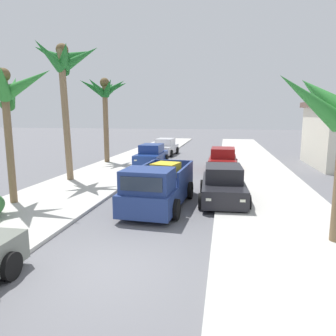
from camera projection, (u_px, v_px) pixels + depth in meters
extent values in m
plane|color=slate|center=(110.00, 268.00, 7.53)|extent=(160.00, 160.00, 0.00)
cube|color=beige|center=(108.00, 172.00, 19.99)|extent=(4.60, 60.00, 0.12)
cube|color=beige|center=(258.00, 177.00, 18.33)|extent=(4.60, 60.00, 0.12)
cube|color=silver|center=(122.00, 173.00, 19.83)|extent=(0.16, 60.00, 0.10)
cube|color=silver|center=(242.00, 177.00, 18.49)|extent=(0.16, 60.00, 0.10)
cube|color=navy|center=(160.00, 192.00, 12.64)|extent=(2.20, 5.20, 0.80)
cube|color=navy|center=(148.00, 180.00, 10.97)|extent=(1.80, 1.59, 0.80)
cube|color=#283342|center=(154.00, 176.00, 11.70)|extent=(1.38, 0.14, 0.44)
cube|color=#283342|center=(141.00, 184.00, 10.24)|extent=(1.46, 0.14, 0.48)
cube|color=navy|center=(186.00, 172.00, 13.14)|extent=(0.29, 3.30, 0.56)
cube|color=navy|center=(145.00, 171.00, 13.56)|extent=(0.29, 3.30, 0.56)
cube|color=navy|center=(173.00, 166.00, 14.93)|extent=(1.88, 0.21, 0.56)
cube|color=silver|center=(174.00, 182.00, 15.16)|extent=(1.83, 0.22, 0.20)
cylinder|color=black|center=(175.00, 209.00, 10.98)|extent=(0.30, 0.77, 0.76)
cylinder|color=black|center=(123.00, 206.00, 11.44)|extent=(0.30, 0.77, 0.76)
cylinder|color=black|center=(189.00, 190.00, 13.79)|extent=(0.30, 0.77, 0.76)
cylinder|color=black|center=(147.00, 188.00, 14.25)|extent=(0.30, 0.77, 0.76)
cube|color=red|center=(189.00, 177.00, 14.91)|extent=(0.22, 0.05, 0.18)
cube|color=red|center=(159.00, 176.00, 15.25)|extent=(0.22, 0.05, 0.18)
cube|color=gold|center=(166.00, 170.00, 13.51)|extent=(1.25, 1.34, 0.63)
cube|color=silver|center=(165.00, 149.00, 29.25)|extent=(1.97, 4.28, 0.72)
cube|color=silver|center=(165.00, 142.00, 29.24)|extent=(1.63, 2.17, 0.64)
cube|color=#283342|center=(163.00, 143.00, 28.31)|extent=(1.37, 0.15, 0.52)
cube|color=#283342|center=(168.00, 141.00, 30.17)|extent=(1.34, 0.15, 0.50)
cylinder|color=black|center=(171.00, 153.00, 27.84)|extent=(0.25, 0.65, 0.64)
cylinder|color=black|center=(152.00, 153.00, 28.24)|extent=(0.25, 0.65, 0.64)
cylinder|color=black|center=(177.00, 150.00, 30.34)|extent=(0.25, 0.65, 0.64)
cylinder|color=black|center=(159.00, 150.00, 30.74)|extent=(0.25, 0.65, 0.64)
cube|color=red|center=(176.00, 146.00, 31.12)|extent=(0.20, 0.05, 0.12)
cube|color=white|center=(166.00, 151.00, 27.08)|extent=(0.20, 0.05, 0.10)
cube|color=red|center=(164.00, 146.00, 31.40)|extent=(0.20, 0.05, 0.12)
cube|color=white|center=(153.00, 151.00, 27.36)|extent=(0.20, 0.05, 0.10)
cylinder|color=black|center=(10.00, 266.00, 6.96)|extent=(0.24, 0.65, 0.64)
cube|color=white|center=(20.00, 239.00, 7.74)|extent=(0.20, 0.05, 0.10)
cube|color=black|center=(223.00, 189.00, 13.39)|extent=(1.95, 4.28, 0.72)
cube|color=black|center=(223.00, 173.00, 13.37)|extent=(1.62, 2.17, 0.64)
cube|color=#283342|center=(224.00, 178.00, 12.43)|extent=(1.37, 0.14, 0.52)
cube|color=#283342|center=(223.00, 170.00, 14.32)|extent=(1.34, 0.14, 0.50)
cylinder|color=black|center=(248.00, 203.00, 12.03)|extent=(0.25, 0.65, 0.64)
cylinder|color=black|center=(201.00, 201.00, 12.27)|extent=(0.25, 0.65, 0.64)
cylinder|color=black|center=(241.00, 188.00, 14.58)|extent=(0.25, 0.65, 0.64)
cylinder|color=black|center=(203.00, 186.00, 14.81)|extent=(0.25, 0.65, 0.64)
cube|color=red|center=(234.00, 177.00, 15.35)|extent=(0.20, 0.05, 0.12)
cube|color=white|center=(243.00, 201.00, 11.23)|extent=(0.20, 0.05, 0.10)
cube|color=red|center=(209.00, 177.00, 15.51)|extent=(0.20, 0.05, 0.12)
cube|color=white|center=(208.00, 200.00, 11.39)|extent=(0.20, 0.05, 0.10)
cube|color=navy|center=(151.00, 158.00, 23.40)|extent=(1.79, 4.21, 0.72)
cube|color=navy|center=(152.00, 148.00, 23.38)|extent=(1.54, 2.11, 0.64)
cube|color=#283342|center=(148.00, 150.00, 22.45)|extent=(1.37, 0.09, 0.52)
cube|color=#283342|center=(155.00, 147.00, 24.32)|extent=(1.34, 0.09, 0.50)
cylinder|color=black|center=(159.00, 163.00, 22.01)|extent=(0.23, 0.64, 0.64)
cylinder|color=black|center=(135.00, 163.00, 22.34)|extent=(0.23, 0.64, 0.64)
cylinder|color=black|center=(166.00, 158.00, 24.53)|extent=(0.23, 0.64, 0.64)
cylinder|color=black|center=(144.00, 158.00, 24.86)|extent=(0.23, 0.64, 0.64)
cube|color=red|center=(165.00, 153.00, 25.31)|extent=(0.20, 0.04, 0.12)
cube|color=white|center=(153.00, 161.00, 21.23)|extent=(0.20, 0.04, 0.10)
cube|color=red|center=(150.00, 153.00, 25.54)|extent=(0.20, 0.04, 0.12)
cube|color=white|center=(135.00, 160.00, 21.46)|extent=(0.20, 0.04, 0.10)
cube|color=maroon|center=(223.00, 162.00, 20.95)|extent=(1.79, 4.21, 0.72)
cube|color=maroon|center=(223.00, 153.00, 20.74)|extent=(1.53, 2.11, 0.64)
cube|color=#283342|center=(223.00, 151.00, 21.69)|extent=(1.37, 0.09, 0.52)
cube|color=#283342|center=(223.00, 155.00, 19.81)|extent=(1.34, 0.09, 0.50)
cylinder|color=black|center=(210.00, 162.00, 22.42)|extent=(0.22, 0.64, 0.64)
cylinder|color=black|center=(236.00, 163.00, 22.09)|extent=(0.22, 0.64, 0.64)
cylinder|color=black|center=(208.00, 168.00, 19.89)|extent=(0.22, 0.64, 0.64)
cylinder|color=black|center=(237.00, 169.00, 19.56)|extent=(0.22, 0.64, 0.64)
cube|color=red|center=(212.00, 165.00, 19.01)|extent=(0.20, 0.04, 0.12)
cube|color=white|center=(215.00, 157.00, 23.10)|extent=(0.20, 0.04, 0.10)
cube|color=red|center=(233.00, 166.00, 18.77)|extent=(0.20, 0.04, 0.12)
cube|color=white|center=(232.00, 158.00, 22.87)|extent=(0.20, 0.04, 0.10)
cone|color=#2D7F33|center=(322.00, 99.00, 9.23)|extent=(1.33, 2.08, 1.56)
cone|color=#2D7F33|center=(321.00, 94.00, 8.70)|extent=(1.53, 1.24, 1.30)
cone|color=#2D7F33|center=(311.00, 100.00, 8.12)|extent=(2.19, 1.19, 1.69)
cylinder|color=brown|center=(106.00, 124.00, 23.57)|extent=(0.38, 0.39, 6.10)
cone|color=#196023|center=(115.00, 87.00, 22.99)|extent=(1.69, 0.59, 1.33)
cone|color=#196023|center=(116.00, 87.00, 23.81)|extent=(1.72, 2.05, 1.26)
cone|color=#196023|center=(109.00, 87.00, 24.13)|extent=(0.67, 2.17, 1.25)
cone|color=#196023|center=(94.00, 87.00, 23.62)|extent=(2.19, 1.23, 1.34)
cone|color=#196023|center=(92.00, 87.00, 22.79)|extent=(1.94, 1.48, 1.41)
cone|color=#196023|center=(97.00, 87.00, 22.38)|extent=(1.12, 1.86, 1.42)
cone|color=#196023|center=(108.00, 87.00, 22.44)|extent=(1.46, 1.60, 1.45)
sphere|color=brown|center=(105.00, 82.00, 23.07)|extent=(0.69, 0.69, 0.69)
cylinder|color=brown|center=(9.00, 142.00, 12.41)|extent=(0.29, 0.29, 5.23)
cone|color=#2D7F33|center=(28.00, 82.00, 11.79)|extent=(2.20, 0.66, 1.34)
cone|color=#2D7F33|center=(23.00, 83.00, 12.50)|extent=(1.38, 1.54, 1.24)
cone|color=#2D7F33|center=(12.00, 91.00, 13.07)|extent=(1.28, 2.05, 1.71)
cone|color=#2D7F33|center=(3.00, 82.00, 11.35)|extent=(1.36, 1.60, 1.38)
sphere|color=brown|center=(3.00, 75.00, 11.98)|extent=(0.52, 0.52, 0.52)
cylinder|color=#846B4C|center=(66.00, 118.00, 16.72)|extent=(0.36, 0.69, 7.06)
cone|color=#23702D|center=(81.00, 57.00, 16.16)|extent=(2.08, 0.85, 1.43)
cone|color=#23702D|center=(77.00, 55.00, 16.60)|extent=(1.57, 1.57, 1.06)
cone|color=#23702D|center=(68.00, 62.00, 17.18)|extent=(0.95, 2.00, 1.61)
cone|color=#23702D|center=(54.00, 56.00, 16.71)|extent=(1.84, 1.37, 1.15)
cone|color=#23702D|center=(48.00, 53.00, 16.04)|extent=(1.62, 1.07, 1.11)
cone|color=#23702D|center=(49.00, 55.00, 15.29)|extent=(0.96, 2.07, 1.52)
cone|color=#23702D|center=(65.00, 54.00, 15.57)|extent=(1.33, 1.49, 1.31)
sphere|color=brown|center=(62.00, 50.00, 16.13)|extent=(0.64, 0.64, 0.64)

